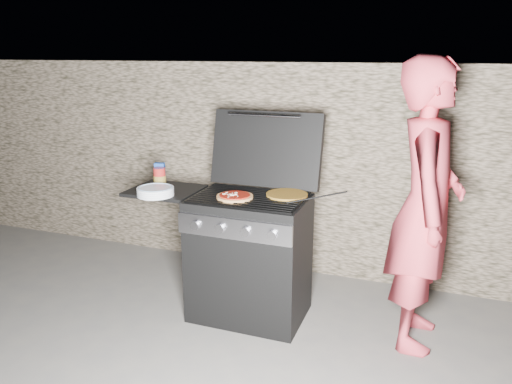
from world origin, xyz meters
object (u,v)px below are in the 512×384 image
(person, at_px, (426,207))
(gas_grill, at_px, (218,253))
(pizza_topped, at_px, (235,196))
(sauce_jar, at_px, (160,177))

(person, bearing_deg, gas_grill, 93.51)
(gas_grill, bearing_deg, pizza_topped, -20.85)
(pizza_topped, distance_m, person, 1.26)
(gas_grill, relative_size, pizza_topped, 5.31)
(pizza_topped, bearing_deg, person, 7.48)
(pizza_topped, bearing_deg, sauce_jar, 168.71)
(pizza_topped, bearing_deg, gas_grill, 159.15)
(sauce_jar, relative_size, person, 0.07)
(pizza_topped, relative_size, person, 0.13)
(sauce_jar, height_order, person, person)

